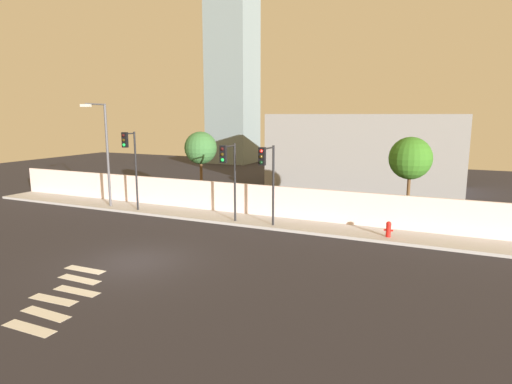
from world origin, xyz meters
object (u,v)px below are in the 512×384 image
object	(u,v)px
roadside_tree_leftmost	(201,148)
traffic_light_center	(267,169)
traffic_light_left	(130,154)
roadside_tree_midleft	(410,159)
street_lamp_curbside	(104,146)
fire_hydrant	(389,229)
traffic_light_right	(229,166)

from	to	relation	value
roadside_tree_leftmost	traffic_light_center	bearing A→B (deg)	-32.63
traffic_light_left	roadside_tree_midleft	world-z (taller)	traffic_light_left
street_lamp_curbside	fire_hydrant	world-z (taller)	street_lamp_curbside
traffic_light_right	roadside_tree_midleft	xyz separation A→B (m)	(8.76, 4.25, 0.37)
street_lamp_curbside	roadside_tree_leftmost	world-z (taller)	street_lamp_curbside
roadside_tree_leftmost	roadside_tree_midleft	bearing A→B (deg)	-0.00
traffic_light_center	roadside_tree_leftmost	xyz separation A→B (m)	(-6.55, 4.19, 0.53)
traffic_light_left	roadside_tree_leftmost	size ratio (longest dim) A/B	0.98
traffic_light_center	traffic_light_right	distance (m)	2.21
street_lamp_curbside	roadside_tree_midleft	size ratio (longest dim) A/B	1.34
traffic_light_left	roadside_tree_leftmost	distance (m)	4.66
traffic_light_right	fire_hydrant	bearing A→B (deg)	7.51
fire_hydrant	roadside_tree_leftmost	size ratio (longest dim) A/B	0.16
roadside_tree_midleft	traffic_light_center	bearing A→B (deg)	-147.34
roadside_tree_leftmost	roadside_tree_midleft	xyz separation A→B (m)	(13.10, -0.00, -0.13)
street_lamp_curbside	fire_hydrant	size ratio (longest dim) A/B	8.47
traffic_light_right	roadside_tree_leftmost	size ratio (longest dim) A/B	0.88
fire_hydrant	roadside_tree_leftmost	world-z (taller)	roadside_tree_leftmost
traffic_light_right	traffic_light_left	bearing A→B (deg)	176.91
traffic_light_center	roadside_tree_midleft	size ratio (longest dim) A/B	0.88
traffic_light_center	roadside_tree_midleft	bearing A→B (deg)	32.66
traffic_light_left	roadside_tree_midleft	bearing A→B (deg)	13.89
traffic_light_left	roadside_tree_midleft	xyz separation A→B (m)	(15.67, 3.88, 0.04)
traffic_light_right	roadside_tree_midleft	bearing A→B (deg)	25.88
roadside_tree_midleft	fire_hydrant	bearing A→B (deg)	-99.51
traffic_light_left	roadside_tree_leftmost	bearing A→B (deg)	56.41
street_lamp_curbside	fire_hydrant	bearing A→B (deg)	1.09
traffic_light_center	street_lamp_curbside	distance (m)	11.53
roadside_tree_midleft	traffic_light_left	bearing A→B (deg)	-166.11
fire_hydrant	roadside_tree_leftmost	bearing A→B (deg)	165.87
street_lamp_curbside	roadside_tree_midleft	bearing A→B (deg)	10.98
fire_hydrant	roadside_tree_midleft	distance (m)	4.50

